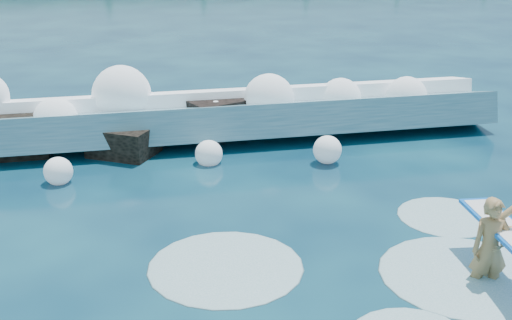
# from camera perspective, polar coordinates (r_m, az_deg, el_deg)

# --- Properties ---
(ground) EXTENTS (200.00, 200.00, 0.00)m
(ground) POSITION_cam_1_polar(r_m,az_deg,el_deg) (11.51, -5.26, -9.56)
(ground) COLOR #071F38
(ground) RESTS_ON ground
(breaking_wave) EXTENTS (18.33, 2.84, 1.58)m
(breaking_wave) POSITION_cam_1_polar(r_m,az_deg,el_deg) (18.14, -7.38, 3.55)
(breaking_wave) COLOR teal
(breaking_wave) RESTS_ON ground
(rock_cluster) EXTENTS (7.89, 3.17, 1.26)m
(rock_cluster) POSITION_cam_1_polar(r_m,az_deg,el_deg) (17.90, -12.97, 2.45)
(rock_cluster) COLOR black
(rock_cluster) RESTS_ON ground
(surfer_with_board) EXTENTS (1.05, 2.97, 1.82)m
(surfer_with_board) POSITION_cam_1_polar(r_m,az_deg,el_deg) (11.49, 20.37, -7.09)
(surfer_with_board) COLOR #A67D4D
(surfer_with_board) RESTS_ON ground
(wave_spray) EXTENTS (15.28, 4.48, 2.16)m
(wave_spray) POSITION_cam_1_polar(r_m,az_deg,el_deg) (17.95, -7.45, 4.87)
(wave_spray) COLOR white
(wave_spray) RESTS_ON ground
(surf_foam) EXTENTS (9.36, 5.85, 0.15)m
(surf_foam) POSITION_cam_1_polar(r_m,az_deg,el_deg) (11.84, 13.98, -9.22)
(surf_foam) COLOR silver
(surf_foam) RESTS_ON ground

